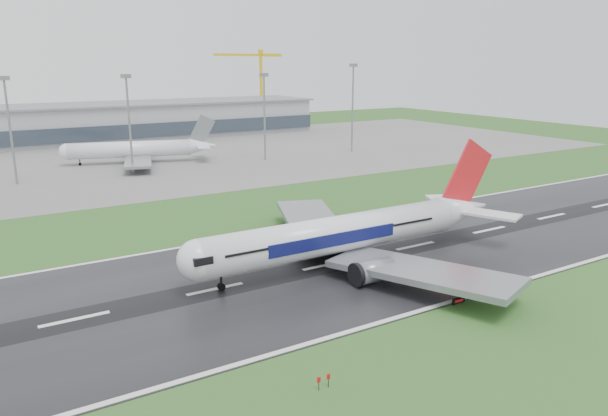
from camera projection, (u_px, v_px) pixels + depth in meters
ground at (215, 290)px, 85.06m from camera, size 520.00×520.00×0.00m
runway at (215, 289)px, 85.05m from camera, size 400.00×45.00×0.10m
apron at (71, 165)px, 188.57m from camera, size 400.00×130.00×0.08m
terminal at (44, 126)px, 236.39m from camera, size 240.00×36.00×15.00m
main_airliner at (357, 209)px, 94.67m from camera, size 62.63×59.67×18.44m
parked_airliner at (136, 141)px, 189.93m from camera, size 63.51×61.05×15.28m
tower_crane at (261, 88)px, 300.92m from camera, size 40.29×5.54×40.09m
runway_sign at (458, 301)px, 79.74m from camera, size 2.31×0.37×1.04m
floodmast_2 at (11, 133)px, 155.16m from camera, size 0.64×0.64×28.55m
floodmast_3 at (130, 126)px, 171.41m from camera, size 0.64×0.64×28.70m
floodmast_4 at (265, 119)px, 194.57m from camera, size 0.64×0.64×28.58m
floodmast_5 at (352, 110)px, 212.92m from camera, size 0.64×0.64×31.68m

